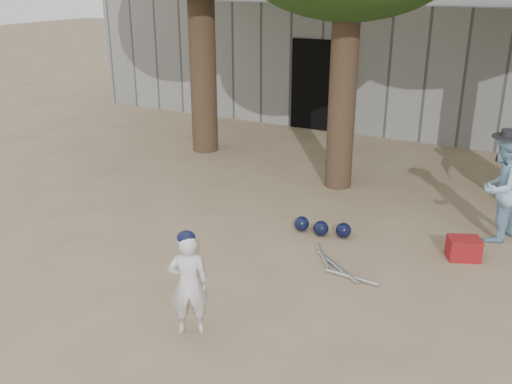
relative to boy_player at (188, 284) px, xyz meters
The scene contains 7 objects.
ground 1.33m from the boy_player, 131.81° to the left, with size 70.00×70.00×0.00m, color #937C5E.
boy_player is the anchor object (origin of this frame).
spectator_blue 4.82m from the boy_player, 57.23° to the left, with size 0.76×0.60×1.57m, color #92C1E2.
red_bag 3.96m from the boy_player, 53.73° to the left, with size 0.42×0.32×0.30m, color #A61625.
back_building 11.29m from the boy_player, 94.08° to the left, with size 16.00×5.24×3.00m.
helmet_row 3.03m from the boy_player, 83.58° to the left, with size 0.87×0.32×0.23m.
bat_pile 2.34m from the boy_player, 66.35° to the left, with size 1.13×0.79×0.06m.
Camera 1 is at (3.91, -5.21, 3.64)m, focal length 40.00 mm.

